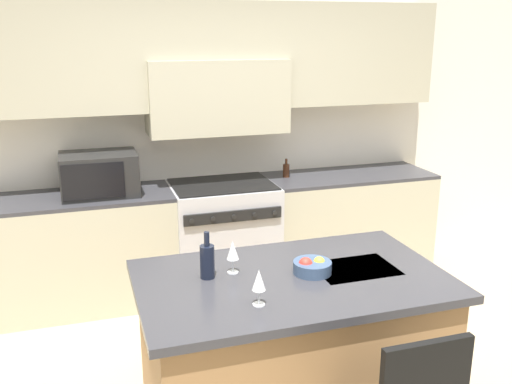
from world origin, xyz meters
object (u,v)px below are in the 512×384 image
Objects in this scene: range_stove at (223,236)px; microwave at (99,174)px; wine_bottle at (207,260)px; wine_glass_near at (259,281)px; wine_glass_far at (233,251)px; fruit_bowl at (312,267)px; oil_bottle_on_counter at (286,170)px.

microwave is (-0.98, 0.02, 0.62)m from range_stove.
wine_glass_near is at bearing -66.74° from wine_bottle.
wine_glass_far is 0.88× the size of fruit_bowl.
microwave is 3.20× the size of wine_glass_near.
wine_glass_far is at bearing 92.60° from wine_glass_near.
wine_glass_far is at bearing -118.50° from oil_bottle_on_counter.
oil_bottle_on_counter is at bearing 2.64° from microwave.
wine_glass_near is (0.16, -0.38, 0.03)m from wine_bottle.
fruit_bowl is at bearing 34.61° from wine_glass_near.
fruit_bowl is at bearing -106.57° from oil_bottle_on_counter.
microwave is 1.59m from oil_bottle_on_counter.
wine_glass_far is at bearing -70.82° from microwave.
oil_bottle_on_counter is (1.13, 1.83, -0.02)m from wine_bottle.
range_stove is 1.91m from fruit_bowl.
wine_glass_near is 0.40m from wine_glass_far.
range_stove is 1.85m from wine_glass_far.
range_stove is 0.80m from oil_bottle_on_counter.
wine_glass_far reaches higher than range_stove.
wine_glass_near reaches higher than fruit_bowl.
oil_bottle_on_counter is (0.58, 1.94, 0.04)m from fruit_bowl.
wine_glass_far reaches higher than oil_bottle_on_counter.
range_stove is at bearing 90.74° from fruit_bowl.
wine_bottle reaches higher than range_stove.
wine_glass_far is 0.43m from fruit_bowl.
wine_bottle reaches higher than wine_glass_far.
range_stove is 1.61× the size of microwave.
range_stove is 2.22m from wine_glass_near.
wine_glass_near is 1.00× the size of wine_glass_far.
oil_bottle_on_counter is at bearing 61.50° from wine_glass_far.
wine_glass_near is (-0.36, -2.12, 0.57)m from range_stove.
oil_bottle_on_counter is at bearing 58.37° from wine_bottle.
fruit_bowl is (1.01, -1.87, -0.14)m from microwave.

